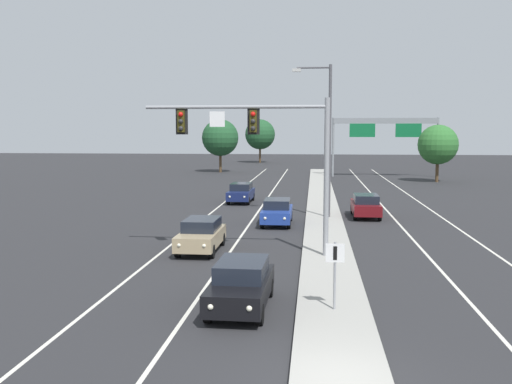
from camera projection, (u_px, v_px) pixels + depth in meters
median_island at (326, 238)px, 31.02m from camera, size 2.40×110.00×0.15m
lane_stripe_oncoming_center at (253, 219)px, 38.43m from camera, size 0.14×100.00×0.01m
lane_stripe_receding_center at (396, 221)px, 37.48m from camera, size 0.14×100.00×0.01m
edge_stripe_left at (205, 218)px, 38.76m from camera, size 0.14×100.00×0.01m
edge_stripe_right at (448, 222)px, 37.15m from camera, size 0.14×100.00×0.01m
overhead_signal_mast at (266, 142)px, 26.16m from camera, size 8.47×0.44×7.20m
median_sign_post at (335, 266)px, 18.31m from camera, size 0.60×0.10×2.20m
street_lamp_median at (326, 132)px, 37.61m from camera, size 2.58×0.28×10.00m
car_oncoming_black at (241, 284)px, 18.98m from camera, size 1.90×4.50×1.58m
car_oncoming_tan at (201, 234)px, 28.04m from camera, size 1.83×4.47×1.58m
car_oncoming_blue at (277, 211)px, 36.00m from camera, size 1.84×4.48×1.58m
car_oncoming_navy at (241, 193)px, 46.96m from camera, size 1.87×4.49×1.58m
car_receding_darkred at (366, 205)px, 38.91m from camera, size 1.84×4.48×1.58m
highway_sign_gantry at (385, 128)px, 72.29m from camera, size 13.28×0.42×7.50m
tree_far_left_b at (220, 138)px, 80.39m from camera, size 5.15×5.15×7.45m
tree_far_left_c at (260, 134)px, 104.27m from camera, size 5.46×5.46×7.90m
tree_far_right_a at (438, 145)px, 65.17m from camera, size 4.52×4.52×6.55m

